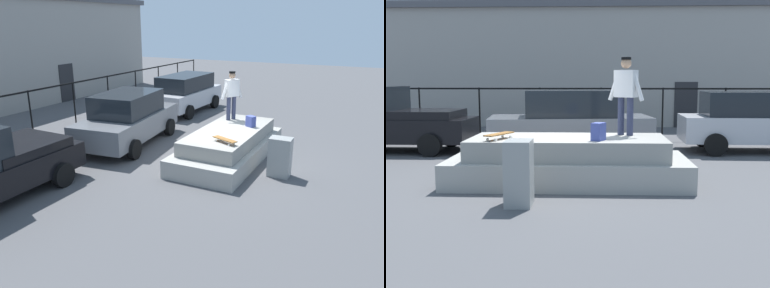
% 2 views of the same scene
% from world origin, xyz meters
% --- Properties ---
extents(ground_plane, '(60.00, 60.00, 0.00)m').
position_xyz_m(ground_plane, '(0.00, 0.00, 0.00)').
color(ground_plane, '#4C4C4F').
extents(concrete_ledge, '(4.87, 2.11, 0.94)m').
position_xyz_m(concrete_ledge, '(0.35, -0.27, 0.43)').
color(concrete_ledge, '#9E9B93').
rests_on(concrete_ledge, ground_plane).
extents(skateboarder, '(0.77, 0.54, 1.64)m').
position_xyz_m(skateboarder, '(1.55, 0.15, 1.89)').
color(skateboarder, '#2D334C').
rests_on(skateboarder, concrete_ledge).
extents(skateboard, '(0.49, 0.80, 0.12)m').
position_xyz_m(skateboard, '(-1.00, -0.66, 1.04)').
color(skateboard, brown).
rests_on(skateboard, concrete_ledge).
extents(backpack, '(0.31, 0.34, 0.35)m').
position_xyz_m(backpack, '(0.97, -0.75, 1.12)').
color(backpack, '#3F4C99').
rests_on(backpack, concrete_ledge).
extents(car_black_pickup_near, '(4.74, 2.17, 1.91)m').
position_xyz_m(car_black_pickup_near, '(-5.30, 3.77, 0.94)').
color(car_black_pickup_near, black).
rests_on(car_black_pickup_near, ground_plane).
extents(car_grey_sedan_mid, '(4.74, 2.56, 1.82)m').
position_xyz_m(car_grey_sedan_mid, '(0.18, 3.49, 0.92)').
color(car_grey_sedan_mid, slate).
rests_on(car_grey_sedan_mid, ground_plane).
extents(car_silver_hatchback_far, '(4.34, 2.17, 1.76)m').
position_xyz_m(car_silver_hatchback_far, '(5.60, 4.07, 0.93)').
color(car_silver_hatchback_far, '#B7B7BC').
rests_on(car_silver_hatchback_far, ground_plane).
extents(utility_box, '(0.45, 0.61, 1.11)m').
position_xyz_m(utility_box, '(-0.38, -2.07, 0.56)').
color(utility_box, gray).
rests_on(utility_box, ground_plane).
extents(fence_row, '(24.06, 0.06, 1.83)m').
position_xyz_m(fence_row, '(0.00, 6.87, 1.28)').
color(fence_row, black).
rests_on(fence_row, ground_plane).
extents(warehouse_building, '(24.77, 6.70, 5.52)m').
position_xyz_m(warehouse_building, '(0.00, 14.20, 2.77)').
color(warehouse_building, gray).
rests_on(warehouse_building, ground_plane).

